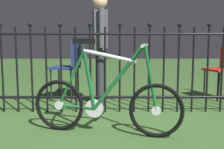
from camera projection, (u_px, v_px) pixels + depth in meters
The scene contains 6 objects.
ground_plane at pixel (118, 134), 2.75m from camera, with size 20.00×20.00×0.00m, color #355828.
iron_fence at pixel (111, 65), 3.50m from camera, with size 4.37×0.07×1.17m.
bicycle at pixel (105, 100), 2.72m from camera, with size 1.45×0.47×0.92m.
chair_navy at pixel (69, 64), 4.20m from camera, with size 0.46×0.46×0.88m.
chair_red at pixel (223, 67), 4.32m from camera, with size 0.48×0.48×0.79m.
person_visitor at pixel (100, 40), 3.87m from camera, with size 0.22×0.47×1.51m.
Camera 1 is at (-0.08, -2.65, 0.93)m, focal length 45.38 mm.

